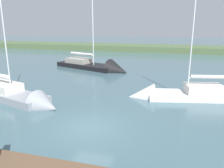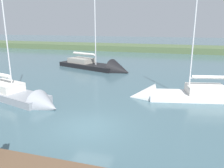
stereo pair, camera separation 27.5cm
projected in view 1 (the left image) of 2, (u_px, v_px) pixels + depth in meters
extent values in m
plane|color=#42606B|center=(89.00, 127.00, 13.07)|extent=(200.00, 200.00, 0.00)
cube|color=#4C603D|center=(153.00, 51.00, 50.87)|extent=(180.00, 8.00, 2.40)
cube|color=white|center=(192.00, 98.00, 18.23)|extent=(7.30, 3.62, 0.90)
cone|color=white|center=(141.00, 97.00, 18.48)|extent=(2.46, 2.63, 2.27)
cube|color=silver|center=(204.00, 89.00, 17.98)|extent=(3.18, 2.37, 0.66)
cylinder|color=silver|center=(192.00, 41.00, 17.08)|extent=(0.11, 0.11, 8.26)
cylinder|color=silver|center=(209.00, 78.00, 17.73)|extent=(3.12, 0.72, 0.09)
cylinder|color=silver|center=(209.00, 77.00, 17.70)|extent=(2.84, 0.80, 0.24)
cube|color=gray|center=(8.00, 97.00, 18.27)|extent=(8.12, 4.29, 0.86)
cone|color=gray|center=(46.00, 107.00, 15.99)|extent=(2.46, 2.60, 2.14)
cube|color=silver|center=(2.00, 87.00, 18.37)|extent=(3.63, 2.62, 0.66)
cylinder|color=silver|center=(4.00, 33.00, 16.69)|extent=(0.10, 0.10, 9.28)
cube|color=black|center=(87.00, 67.00, 30.99)|extent=(9.35, 5.80, 0.90)
cone|color=black|center=(118.00, 71.00, 28.07)|extent=(3.43, 3.60, 2.88)
cube|color=gray|center=(79.00, 60.00, 31.65)|extent=(3.88, 3.19, 0.64)
cylinder|color=silver|center=(93.00, 27.00, 28.92)|extent=(0.13, 0.13, 9.91)
cylinder|color=silver|center=(81.00, 55.00, 31.10)|extent=(4.08, 1.61, 0.11)
cylinder|color=silver|center=(81.00, 54.00, 31.07)|extent=(3.74, 1.63, 0.29)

